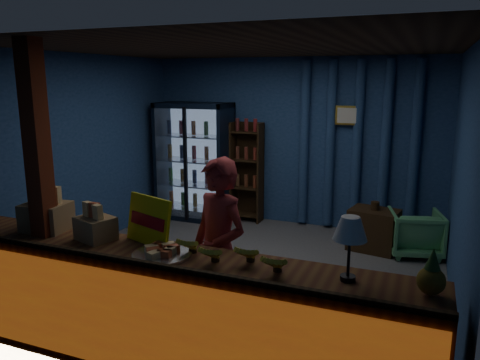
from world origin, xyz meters
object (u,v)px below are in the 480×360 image
at_px(green_chair, 415,233).
at_px(table_lamp, 350,231).
at_px(shopkeeper, 219,251).
at_px(pastry_tray, 162,253).

distance_m(green_chair, table_lamp, 3.46).
bearing_deg(green_chair, shopkeeper, 47.44).
bearing_deg(table_lamp, shopkeeper, 157.59).
bearing_deg(shopkeeper, table_lamp, 0.96).
distance_m(shopkeeper, pastry_tray, 0.63).
bearing_deg(table_lamp, pastry_tray, -176.31).
bearing_deg(pastry_tray, shopkeeper, 69.56).
xyz_separation_m(pastry_tray, table_lamp, (1.38, 0.09, 0.32)).
xyz_separation_m(shopkeeper, green_chair, (1.53, 2.81, -0.52)).
relative_size(green_chair, pastry_tray, 1.42).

